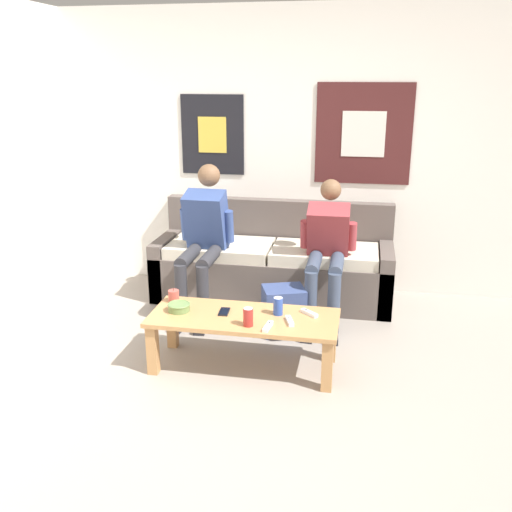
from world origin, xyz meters
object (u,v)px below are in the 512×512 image
at_px(ceramic_bowl, 179,307).
at_px(pillar_candle, 174,296).
at_px(person_seated_teen, 327,247).
at_px(game_controller_near_left, 309,313).
at_px(coffee_table, 244,325).
at_px(drink_can_red, 248,317).
at_px(couch, 273,266).
at_px(drink_can_blue, 278,306).
at_px(person_seated_adult, 203,234).
at_px(game_controller_near_right, 268,326).
at_px(game_controller_far_center, 290,321).
at_px(cell_phone, 224,312).
at_px(backpack, 284,312).

distance_m(ceramic_bowl, pillar_candle, 0.18).
bearing_deg(person_seated_teen, game_controller_near_left, -93.40).
distance_m(pillar_candle, game_controller_near_left, 0.99).
height_order(coffee_table, pillar_candle, pillar_candle).
bearing_deg(drink_can_red, ceramic_bowl, 163.95).
distance_m(couch, drink_can_blue, 1.31).
xyz_separation_m(person_seated_adult, game_controller_near_left, (0.99, -0.87, -0.27)).
distance_m(couch, game_controller_near_right, 1.53).
relative_size(coffee_table, ceramic_bowl, 8.03).
bearing_deg(game_controller_near_left, drink_can_blue, -170.18).
xyz_separation_m(game_controller_near_left, game_controller_far_center, (-0.11, -0.16, 0.00)).
height_order(coffee_table, ceramic_bowl, ceramic_bowl).
xyz_separation_m(person_seated_teen, game_controller_far_center, (-0.17, -1.02, -0.22)).
distance_m(game_controller_near_right, game_controller_far_center, 0.17).
bearing_deg(game_controller_far_center, cell_phone, 169.85).
bearing_deg(drink_can_red, cell_phone, 138.50).
relative_size(person_seated_adult, drink_can_blue, 9.93).
bearing_deg(pillar_candle, drink_can_blue, -6.23).
relative_size(ceramic_bowl, drink_can_red, 1.30).
bearing_deg(game_controller_near_right, game_controller_far_center, 41.42).
distance_m(couch, cell_phone, 1.33).
bearing_deg(backpack, game_controller_near_right, -89.94).
xyz_separation_m(person_seated_adult, drink_can_red, (0.62, -1.13, -0.22)).
xyz_separation_m(person_seated_adult, cell_phone, (0.41, -0.94, -0.28)).
bearing_deg(coffee_table, drink_can_red, -67.71).
height_order(drink_can_blue, game_controller_near_right, drink_can_blue).
bearing_deg(game_controller_near_left, person_seated_adult, 138.74).
relative_size(person_seated_adult, game_controller_near_right, 8.37).
bearing_deg(game_controller_far_center, backpack, 101.21).
xyz_separation_m(pillar_candle, drink_can_red, (0.61, -0.30, 0.02)).
bearing_deg(backpack, drink_can_blue, -86.59).
relative_size(game_controller_near_left, cell_phone, 0.93).
distance_m(couch, drink_can_red, 1.51).
height_order(backpack, ceramic_bowl, ceramic_bowl).
distance_m(backpack, pillar_candle, 0.90).
height_order(coffee_table, drink_can_red, drink_can_red).
height_order(pillar_candle, game_controller_far_center, pillar_candle).
height_order(person_seated_adult, game_controller_near_right, person_seated_adult).
distance_m(person_seated_teen, cell_phone, 1.15).
height_order(drink_can_blue, cell_phone, drink_can_blue).
distance_m(person_seated_adult, ceramic_bowl, 1.01).
relative_size(drink_can_red, game_controller_near_right, 0.84).
relative_size(person_seated_adult, drink_can_red, 9.93).
distance_m(game_controller_far_center, cell_phone, 0.48).
bearing_deg(person_seated_teen, drink_can_blue, -106.30).
relative_size(person_seated_teen, game_controller_far_center, 7.69).
bearing_deg(game_controller_near_right, pillar_candle, 156.94).
relative_size(pillar_candle, drink_can_blue, 0.81).
bearing_deg(drink_can_red, game_controller_far_center, 20.80).
relative_size(coffee_table, game_controller_near_left, 9.91).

